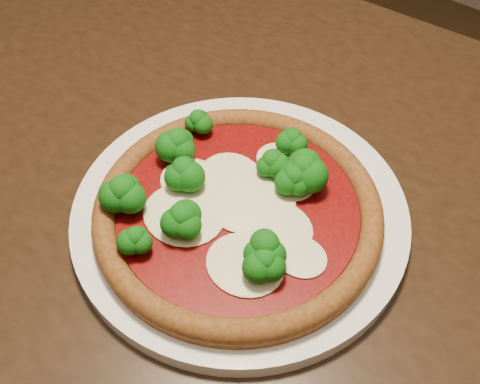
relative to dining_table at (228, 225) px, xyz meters
The scene contains 3 objects.
dining_table is the anchor object (origin of this frame).
plate 0.11m from the dining_table, 34.74° to the right, with size 0.35×0.35×0.02m, color white.
pizza 0.14m from the dining_table, 41.35° to the right, with size 0.29×0.29×0.06m.
Camera 1 is at (0.21, -0.19, 1.20)m, focal length 40.00 mm.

